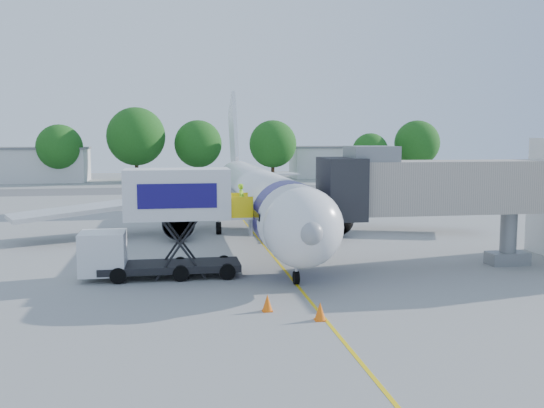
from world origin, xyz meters
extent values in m
plane|color=gray|center=(0.00, 0.00, 0.00)|extent=(160.00, 160.00, 0.00)
cube|color=yellow|center=(0.00, 0.00, 0.01)|extent=(0.15, 70.00, 0.01)
cube|color=#59595B|center=(0.00, 42.00, 0.00)|extent=(120.00, 10.00, 0.01)
cylinder|color=white|center=(0.00, 3.00, 3.00)|extent=(3.70, 28.00, 3.70)
sphere|color=white|center=(0.00, -11.00, 3.00)|extent=(3.70, 3.70, 3.70)
sphere|color=gray|center=(0.00, -12.55, 3.00)|extent=(1.10, 1.10, 1.10)
cone|color=white|center=(0.00, 20.00, 3.00)|extent=(3.70, 6.00, 3.70)
cube|color=white|center=(0.00, 21.00, 7.20)|extent=(0.35, 7.26, 8.29)
cube|color=#BABDC0|center=(9.00, 6.50, 2.30)|extent=(16.17, 9.32, 1.42)
cube|color=#BABDC0|center=(-9.00, 6.50, 2.30)|extent=(16.17, 9.32, 1.42)
cylinder|color=#999BA0|center=(5.50, 4.50, 1.30)|extent=(2.10, 3.60, 2.10)
cylinder|color=#999BA0|center=(-5.50, 4.50, 1.30)|extent=(2.10, 3.60, 2.10)
cube|color=black|center=(0.00, -11.30, 3.45)|extent=(2.60, 1.39, 0.81)
cylinder|color=#160D5F|center=(0.00, -8.00, 3.00)|extent=(3.73, 2.00, 3.73)
cylinder|color=silver|center=(0.00, -9.50, 0.75)|extent=(0.16, 0.16, 1.50)
cylinder|color=black|center=(0.00, -9.50, 0.32)|extent=(0.25, 0.64, 0.64)
cylinder|color=black|center=(2.60, 6.00, 0.45)|extent=(0.35, 0.90, 0.90)
cylinder|color=black|center=(-2.60, 6.00, 0.45)|extent=(0.35, 0.90, 0.90)
cube|color=#ADA294|center=(9.00, -7.00, 4.40)|extent=(13.60, 2.60, 2.80)
cube|color=black|center=(2.90, -7.00, 4.40)|extent=(2.00, 3.20, 3.20)
cube|color=slate|center=(4.50, -7.00, 6.20)|extent=(2.40, 2.40, 0.80)
cylinder|color=slate|center=(12.50, -7.00, 1.50)|extent=(0.90, 0.90, 3.00)
cube|color=slate|center=(12.50, -7.00, 0.35)|extent=(2.20, 1.20, 0.70)
cylinder|color=black|center=(11.60, -7.00, 0.35)|extent=(0.30, 0.70, 0.70)
cylinder|color=black|center=(13.40, -7.00, 0.35)|extent=(0.30, 0.70, 0.70)
cube|color=black|center=(-6.00, -7.00, 0.55)|extent=(7.00, 2.30, 0.35)
cube|color=silver|center=(-9.30, -7.00, 1.35)|extent=(2.20, 2.20, 2.10)
cube|color=black|center=(-9.30, -7.00, 1.80)|extent=(1.90, 2.10, 0.70)
cube|color=silver|center=(-5.60, -7.00, 4.25)|extent=(5.20, 2.40, 2.50)
cube|color=#160D5F|center=(-5.60, -8.22, 4.25)|extent=(3.80, 0.04, 1.20)
cube|color=silver|center=(-2.45, -7.00, 3.05)|extent=(1.10, 2.20, 0.10)
cube|color=yellow|center=(-2.45, -8.05, 3.60)|extent=(1.10, 0.06, 1.10)
cube|color=yellow|center=(-2.45, -5.95, 3.60)|extent=(1.10, 0.06, 1.10)
cylinder|color=black|center=(-3.20, -8.05, 0.40)|extent=(0.80, 0.25, 0.80)
cylinder|color=black|center=(-3.20, -5.95, 0.40)|extent=(0.80, 0.25, 0.80)
cylinder|color=black|center=(-8.50, -8.05, 0.40)|extent=(0.80, 0.25, 0.80)
cylinder|color=black|center=(-8.50, -5.95, 0.40)|extent=(0.80, 0.25, 0.80)
imported|color=#92E618|center=(-2.35, -7.00, 3.90)|extent=(0.44, 0.62, 1.61)
cube|color=silver|center=(-1.81, -17.59, 0.62)|extent=(3.27, 1.92, 1.25)
cube|color=#160D5F|center=(-1.81, -17.59, 1.03)|extent=(1.93, 1.69, 0.31)
cylinder|color=black|center=(-2.99, -18.33, 0.31)|extent=(0.64, 0.29, 0.62)
cylinder|color=black|center=(-3.12, -17.09, 0.31)|extent=(0.64, 0.29, 0.62)
cylinder|color=black|center=(-0.51, -18.08, 0.31)|extent=(0.64, 0.29, 0.62)
cylinder|color=black|center=(-0.64, -16.84, 0.31)|extent=(0.64, 0.29, 0.62)
cone|color=#FF660D|center=(-0.23, -15.27, 0.36)|extent=(0.46, 0.46, 0.73)
cube|color=#FF660D|center=(-0.23, -15.27, 0.02)|extent=(0.42, 0.42, 0.04)
cone|color=#FF660D|center=(-2.06, -13.73, 0.35)|extent=(0.44, 0.44, 0.71)
cube|color=#FF660D|center=(-2.06, -13.73, 0.02)|extent=(0.40, 0.40, 0.04)
cube|color=silver|center=(-28.00, 60.00, 2.50)|extent=(18.00, 8.00, 5.00)
cube|color=slate|center=(-28.00, 60.00, 5.15)|extent=(18.40, 8.40, 0.30)
cube|color=silver|center=(22.00, 62.00, 2.50)|extent=(16.00, 7.00, 5.00)
cube|color=slate|center=(22.00, 62.00, 5.15)|extent=(16.40, 7.40, 0.30)
cylinder|color=#382314|center=(-22.56, 57.27, 1.54)|extent=(0.56, 0.56, 3.09)
sphere|color=#1D5516|center=(-22.56, 57.27, 5.32)|extent=(6.87, 6.87, 6.87)
cylinder|color=#382314|center=(-11.38, 58.05, 2.01)|extent=(0.56, 0.56, 4.03)
sphere|color=#1D5516|center=(-11.38, 58.05, 6.93)|extent=(8.95, 8.95, 8.95)
cylinder|color=#382314|center=(-1.87, 58.60, 1.67)|extent=(0.56, 0.56, 3.35)
sphere|color=#1D5516|center=(-1.87, 58.60, 5.77)|extent=(7.44, 7.44, 7.44)
cylinder|color=#382314|center=(9.70, 56.60, 1.67)|extent=(0.56, 0.56, 3.34)
sphere|color=#1D5516|center=(9.70, 56.60, 5.76)|extent=(7.43, 7.43, 7.43)
cylinder|color=#382314|center=(25.95, 57.51, 1.32)|extent=(0.56, 0.56, 2.64)
sphere|color=#1D5516|center=(25.95, 57.51, 4.54)|extent=(5.86, 5.86, 5.86)
cylinder|color=#382314|center=(34.31, 58.34, 1.69)|extent=(0.56, 0.56, 3.38)
sphere|color=#1D5516|center=(34.31, 58.34, 5.82)|extent=(7.51, 7.51, 7.51)
camera|label=1|loc=(-5.75, -37.57, 7.18)|focal=40.00mm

